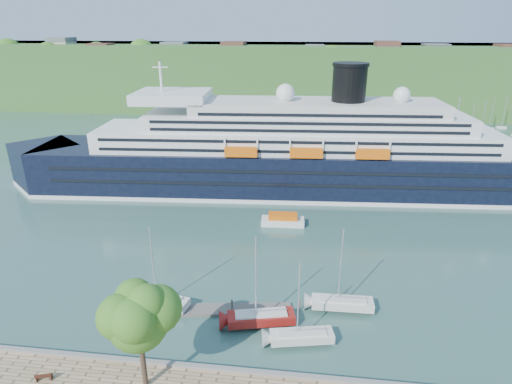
# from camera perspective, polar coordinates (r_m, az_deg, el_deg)

# --- Properties ---
(ground) EXTENTS (400.00, 400.00, 0.00)m
(ground) POSITION_cam_1_polar(r_m,az_deg,el_deg) (44.92, -6.89, -23.03)
(ground) COLOR #31584E
(ground) RESTS_ON ground
(far_hillside) EXTENTS (400.00, 50.00, 24.00)m
(far_hillside) POSITION_cam_1_polar(r_m,az_deg,el_deg) (177.17, 4.30, 15.18)
(far_hillside) COLOR #305A24
(far_hillside) RESTS_ON ground
(quay_coping) EXTENTS (220.00, 0.50, 0.30)m
(quay_coping) POSITION_cam_1_polar(r_m,az_deg,el_deg) (43.98, -7.03, -22.14)
(quay_coping) COLOR slate
(quay_coping) RESTS_ON promenade
(cruise_ship) EXTENTS (111.96, 23.47, 24.96)m
(cruise_ship) POSITION_cam_1_polar(r_m,az_deg,el_deg) (83.40, 3.82, 8.36)
(cruise_ship) COLOR black
(cruise_ship) RESTS_ON ground
(park_bench) EXTENTS (1.62, 1.01, 0.96)m
(park_bench) POSITION_cam_1_polar(r_m,az_deg,el_deg) (46.66, -26.44, -21.08)
(park_bench) COLOR #472214
(park_bench) RESTS_ON promenade
(promenade_tree) EXTENTS (6.99, 6.99, 11.58)m
(promenade_tree) POSITION_cam_1_polar(r_m,az_deg,el_deg) (39.64, -15.25, -17.76)
(promenade_tree) COLOR #31651A
(promenade_tree) RESTS_ON promenade
(floating_pontoon) EXTENTS (17.93, 4.62, 0.40)m
(floating_pontoon) POSITION_cam_1_polar(r_m,az_deg,el_deg) (52.11, -5.46, -15.37)
(floating_pontoon) COLOR #67635C
(floating_pontoon) RESTS_ON ground
(sailboat_white_near) EXTENTS (8.00, 3.77, 9.97)m
(sailboat_white_near) POSITION_cam_1_polar(r_m,az_deg,el_deg) (51.08, -12.99, -10.23)
(sailboat_white_near) COLOR silver
(sailboat_white_near) RESTS_ON ground
(sailboat_red) EXTENTS (8.52, 4.09, 10.61)m
(sailboat_red) POSITION_cam_1_polar(r_m,az_deg,el_deg) (46.82, 0.69, -12.35)
(sailboat_red) COLOR maroon
(sailboat_red) RESTS_ON ground
(sailboat_white_far) EXTENTS (7.89, 2.33, 10.14)m
(sailboat_white_far) POSITION_cam_1_polar(r_m,az_deg,el_deg) (50.26, 11.77, -10.58)
(sailboat_white_far) COLOR silver
(sailboat_white_far) RESTS_ON ground
(tender_launch) EXTENTS (7.30, 2.74, 1.99)m
(tender_launch) POSITION_cam_1_polar(r_m,az_deg,el_deg) (71.60, 3.60, -3.65)
(tender_launch) COLOR orange
(tender_launch) RESTS_ON ground
(sailboat_extra) EXTENTS (7.59, 3.45, 9.46)m
(sailboat_extra) POSITION_cam_1_polar(r_m,az_deg,el_deg) (45.07, 6.31, -14.91)
(sailboat_extra) COLOR silver
(sailboat_extra) RESTS_ON ground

